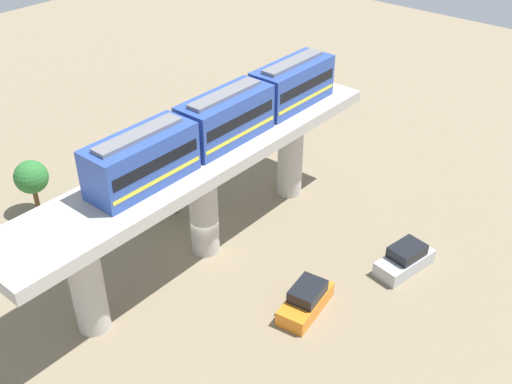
{
  "coord_description": "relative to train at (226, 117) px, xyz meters",
  "views": [
    {
      "loc": [
        23.68,
        -22.84,
        26.15
      ],
      "look_at": [
        2.5,
        2.37,
        4.56
      ],
      "focal_mm": 42.6,
      "sensor_mm": 36.0,
      "label": 1
    }
  ],
  "objects": [
    {
      "name": "viaduct",
      "position": [
        0.0,
        -2.37,
        -3.38
      ],
      "size": [
        5.2,
        28.85,
        7.61
      ],
      "color": "#B7B2AA",
      "rests_on": "ground"
    },
    {
      "name": "tree_near_viaduct",
      "position": [
        -4.8,
        -0.62,
        -5.36
      ],
      "size": [
        3.46,
        3.46,
        5.53
      ],
      "color": "brown",
      "rests_on": "ground"
    },
    {
      "name": "ground_plane",
      "position": [
        0.0,
        -2.37,
        -9.14
      ],
      "size": [
        120.0,
        120.0,
        0.0
      ],
      "primitive_type": "plane",
      "color": "#84755B"
    },
    {
      "name": "tree_mid_lot",
      "position": [
        -12.72,
        -7.16,
        -6.13
      ],
      "size": [
        2.47,
        2.47,
        4.28
      ],
      "color": "brown",
      "rests_on": "ground"
    },
    {
      "name": "parked_car_silver",
      "position": [
        11.38,
        4.58,
        -8.4
      ],
      "size": [
        2.54,
        4.46,
        1.76
      ],
      "rotation": [
        0.0,
        0.0,
        -0.18
      ],
      "color": "#B2B5BA",
      "rests_on": "ground"
    },
    {
      "name": "parked_car_orange",
      "position": [
        8.69,
        -2.68,
        -8.4
      ],
      "size": [
        2.39,
        4.42,
        1.76
      ],
      "rotation": [
        0.0,
        0.0,
        0.15
      ],
      "color": "orange",
      "rests_on": "ground"
    },
    {
      "name": "train",
      "position": [
        0.0,
        0.0,
        0.0
      ],
      "size": [
        2.64,
        20.5,
        3.24
      ],
      "color": "#2D4CA5",
      "rests_on": "viaduct"
    }
  ]
}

